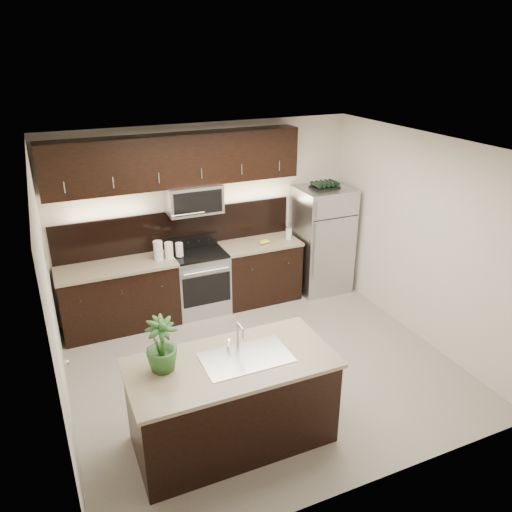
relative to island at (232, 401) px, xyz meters
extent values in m
plane|color=gray|center=(0.78, 0.99, -0.47)|extent=(4.50, 4.50, 0.00)
cube|color=beige|center=(0.78, 2.99, 0.88)|extent=(4.50, 0.02, 2.70)
cube|color=beige|center=(0.78, -1.01, 0.88)|extent=(4.50, 0.02, 2.70)
cube|color=beige|center=(-1.47, 0.99, 0.88)|extent=(0.02, 4.00, 2.70)
cube|color=beige|center=(3.03, 0.99, 0.88)|extent=(0.02, 4.00, 2.70)
cube|color=white|center=(0.78, 0.99, 2.23)|extent=(4.50, 4.00, 0.02)
cube|color=silver|center=(-1.45, 0.19, 0.54)|extent=(0.04, 0.80, 2.02)
sphere|color=silver|center=(-1.42, 0.51, 0.53)|extent=(0.06, 0.06, 0.06)
cube|color=black|center=(-1.46, 1.74, 1.18)|extent=(0.01, 0.32, 0.46)
cube|color=white|center=(-1.45, 1.74, 1.18)|extent=(0.00, 0.24, 0.36)
cube|color=black|center=(-0.63, 2.68, -0.02)|extent=(1.57, 0.62, 0.90)
cube|color=black|center=(1.49, 2.68, -0.02)|extent=(1.16, 0.62, 0.90)
cube|color=#B2B2B7|center=(0.53, 2.68, -0.02)|extent=(0.76, 0.62, 0.90)
cube|color=black|center=(0.53, 2.68, 0.44)|extent=(0.76, 0.60, 0.03)
cube|color=#CAB497|center=(-0.63, 2.68, 0.45)|extent=(1.59, 0.65, 0.04)
cube|color=#CAB497|center=(1.49, 2.68, 0.45)|extent=(1.18, 0.65, 0.04)
cube|color=black|center=(0.33, 2.98, 0.75)|extent=(3.49, 0.02, 0.56)
cube|color=#B2B2B7|center=(0.53, 2.79, 1.23)|extent=(0.76, 0.40, 0.40)
cube|color=black|center=(0.33, 2.83, 1.78)|extent=(3.49, 0.33, 0.70)
cube|color=black|center=(0.00, 0.00, -0.02)|extent=(1.90, 0.90, 0.90)
cube|color=#CAB497|center=(0.00, 0.00, 0.45)|extent=(1.96, 0.96, 0.04)
cube|color=silver|center=(0.15, 0.00, 0.47)|extent=(0.84, 0.50, 0.01)
cylinder|color=silver|center=(0.15, 0.21, 0.59)|extent=(0.03, 0.03, 0.24)
cylinder|color=silver|center=(0.15, 0.14, 0.74)|extent=(0.02, 0.14, 0.02)
cylinder|color=silver|center=(0.15, 0.07, 0.69)|extent=(0.02, 0.02, 0.10)
cube|color=#B2B2B7|center=(2.53, 2.62, 0.37)|extent=(0.81, 0.73, 1.68)
cube|color=black|center=(2.53, 2.62, 1.22)|extent=(0.41, 0.26, 0.03)
cylinder|color=black|center=(2.38, 2.62, 1.27)|extent=(0.07, 0.24, 0.07)
cylinder|color=black|center=(2.46, 2.62, 1.27)|extent=(0.07, 0.24, 0.07)
cylinder|color=black|center=(2.53, 2.62, 1.27)|extent=(0.07, 0.24, 0.07)
cylinder|color=black|center=(2.61, 2.62, 1.27)|extent=(0.07, 0.24, 0.07)
cylinder|color=black|center=(2.69, 2.62, 1.27)|extent=(0.07, 0.24, 0.07)
imported|color=#285221|center=(-0.61, 0.14, 0.73)|extent=(0.36, 0.36, 0.52)
cylinder|color=silver|center=(-0.06, 2.63, 0.61)|extent=(0.13, 0.13, 0.28)
cylinder|color=silver|center=(0.09, 2.64, 0.58)|extent=(0.11, 0.11, 0.23)
cylinder|color=silver|center=(0.24, 2.65, 0.57)|extent=(0.10, 0.10, 0.20)
cylinder|color=silver|center=(1.95, 2.63, 0.56)|extent=(0.09, 0.09, 0.18)
cylinder|color=silver|center=(1.95, 2.63, 0.66)|extent=(0.09, 0.09, 0.02)
cylinder|color=silver|center=(1.95, 2.63, 0.70)|extent=(0.01, 0.01, 0.07)
ellipsoid|color=yellow|center=(1.48, 2.60, 0.50)|extent=(0.20, 0.17, 0.06)
camera|label=1|loc=(-1.36, -3.68, 3.22)|focal=35.00mm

